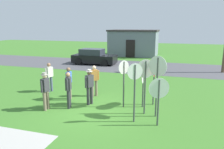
% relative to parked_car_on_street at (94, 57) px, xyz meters
% --- Properties ---
extents(ground_plane, '(80.00, 80.00, 0.00)m').
position_rel_parked_car_on_street_xyz_m(ground_plane, '(4.34, -11.26, -0.69)').
color(ground_plane, '#3D7528').
extents(street_asphalt, '(60.00, 6.40, 0.01)m').
position_rel_parked_car_on_street_xyz_m(street_asphalt, '(4.34, -0.21, -0.68)').
color(street_asphalt, '#4C4C51').
rests_on(street_asphalt, ground).
extents(building_background, '(6.05, 3.90, 3.24)m').
position_rel_parked_car_on_street_xyz_m(building_background, '(2.50, 7.35, 0.94)').
color(building_background, slate).
rests_on(building_background, ground).
extents(parked_car_on_street, '(4.31, 2.04, 1.51)m').
position_rel_parked_car_on_street_xyz_m(parked_car_on_street, '(0.00, 0.00, 0.00)').
color(parked_car_on_street, black).
rests_on(parked_car_on_street, ground).
extents(stop_sign_leaning_left, '(0.34, 0.54, 2.22)m').
position_rel_parked_car_on_street_xyz_m(stop_sign_leaning_left, '(5.68, -10.52, 0.79)').
color(stop_sign_leaning_left, '#474C4C').
rests_on(stop_sign_leaning_left, ground).
extents(stop_sign_tallest, '(0.07, 0.74, 1.90)m').
position_rel_parked_car_on_street_xyz_m(stop_sign_tallest, '(6.55, -10.28, 0.60)').
color(stop_sign_tallest, '#474C4C').
rests_on(stop_sign_tallest, ground).
extents(stop_sign_far_back, '(0.75, 0.40, 2.58)m').
position_rel_parked_car_on_street_xyz_m(stop_sign_far_back, '(7.25, -11.19, 1.10)').
color(stop_sign_far_back, '#474C4C').
rests_on(stop_sign_far_back, ground).
extents(stop_sign_rear_left, '(0.72, 0.34, 2.39)m').
position_rel_parked_car_on_street_xyz_m(stop_sign_rear_left, '(6.75, -11.04, 0.95)').
color(stop_sign_rear_left, '#474C4C').
rests_on(stop_sign_rear_left, ground).
extents(stop_sign_center_cluster, '(0.73, 0.31, 1.88)m').
position_rel_parked_car_on_street_xyz_m(stop_sign_center_cluster, '(7.41, -12.03, 0.59)').
color(stop_sign_center_cluster, '#474C4C').
rests_on(stop_sign_center_cluster, ground).
extents(stop_sign_low_front, '(0.07, 0.63, 2.00)m').
position_rel_parked_car_on_street_xyz_m(stop_sign_low_front, '(6.99, -9.78, 0.65)').
color(stop_sign_low_front, '#474C4C').
rests_on(stop_sign_low_front, ground).
extents(stop_sign_leaning_right, '(0.52, 0.39, 2.37)m').
position_rel_parked_car_on_street_xyz_m(stop_sign_leaning_right, '(6.48, -11.98, 0.89)').
color(stop_sign_leaning_right, '#474C4C').
rests_on(stop_sign_leaning_right, ground).
extents(person_holding_notes, '(0.29, 0.56, 1.69)m').
position_rel_parked_car_on_street_xyz_m(person_holding_notes, '(2.74, -10.31, 0.26)').
color(person_holding_notes, '#7A6B56').
rests_on(person_holding_notes, ground).
extents(person_with_sunhat, '(0.31, 0.55, 1.69)m').
position_rel_parked_car_on_street_xyz_m(person_with_sunhat, '(1.01, -9.41, 0.26)').
color(person_with_sunhat, '#4C5670').
rests_on(person_with_sunhat, ground).
extents(person_in_blue, '(0.34, 0.53, 1.74)m').
position_rel_parked_car_on_street_xyz_m(person_in_blue, '(4.04, -10.68, 0.30)').
color(person_in_blue, '#2D2D33').
rests_on(person_in_blue, ground).
extents(person_in_dark_shirt, '(0.46, 0.40, 1.69)m').
position_rel_parked_car_on_street_xyz_m(person_in_dark_shirt, '(3.78, -9.42, 0.26)').
color(person_in_dark_shirt, '#7A6B56').
rests_on(person_in_dark_shirt, ground).
extents(person_on_left, '(0.31, 0.55, 1.69)m').
position_rel_parked_car_on_street_xyz_m(person_on_left, '(3.29, -11.37, 0.26)').
color(person_on_left, '#2D2D33').
rests_on(person_on_left, ground).
extents(person_near_signs, '(0.31, 0.57, 1.74)m').
position_rel_parked_car_on_street_xyz_m(person_near_signs, '(2.41, -11.90, 0.30)').
color(person_near_signs, '#7A6B56').
rests_on(person_near_signs, ground).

